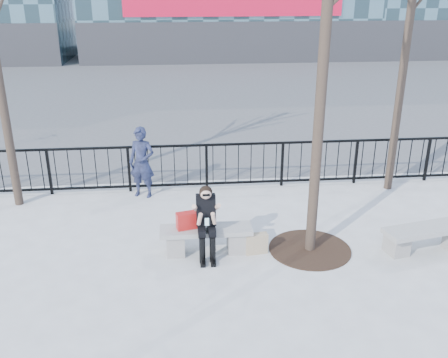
{
  "coord_description": "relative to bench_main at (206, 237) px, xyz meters",
  "views": [
    {
      "loc": [
        -0.44,
        -7.96,
        4.6
      ],
      "look_at": [
        0.4,
        0.8,
        1.1
      ],
      "focal_mm": 40.0,
      "sensor_mm": 36.0,
      "label": 1
    }
  ],
  "objects": [
    {
      "name": "ground",
      "position": [
        0.0,
        0.0,
        -0.3
      ],
      "size": [
        120.0,
        120.0,
        0.0
      ],
      "primitive_type": "plane",
      "color": "#A2A19C",
      "rests_on": "ground"
    },
    {
      "name": "handbag",
      "position": [
        -0.34,
        0.02,
        0.34
      ],
      "size": [
        0.4,
        0.26,
        0.3
      ],
      "primitive_type": "cube",
      "rotation": [
        0.0,
        0.0,
        0.25
      ],
      "color": "#B41816",
      "rests_on": "bench_main"
    },
    {
      "name": "railing",
      "position": [
        0.0,
        3.0,
        0.25
      ],
      "size": [
        14.0,
        0.06,
        1.1
      ],
      "color": "black",
      "rests_on": "ground"
    },
    {
      "name": "bench_main",
      "position": [
        0.0,
        0.0,
        0.0
      ],
      "size": [
        1.65,
        0.46,
        0.49
      ],
      "color": "slate",
      "rests_on": "ground"
    },
    {
      "name": "street_surface",
      "position": [
        0.0,
        15.0,
        -0.3
      ],
      "size": [
        60.0,
        23.0,
        0.01
      ],
      "primitive_type": "cube",
      "color": "#474747",
      "rests_on": "ground"
    },
    {
      "name": "seated_woman",
      "position": [
        0.0,
        -0.16,
        0.37
      ],
      "size": [
        0.5,
        0.64,
        1.34
      ],
      "color": "black",
      "rests_on": "ground"
    },
    {
      "name": "tree_grate",
      "position": [
        1.9,
        -0.1,
        -0.29
      ],
      "size": [
        1.5,
        1.5,
        0.02
      ],
      "primitive_type": "cylinder",
      "color": "black",
      "rests_on": "ground"
    },
    {
      "name": "shopping_bag",
      "position": [
        0.9,
        -0.12,
        -0.11
      ],
      "size": [
        0.42,
        0.2,
        0.38
      ],
      "primitive_type": "cube",
      "rotation": [
        0.0,
        0.0,
        0.14
      ],
      "color": "tan",
      "rests_on": "ground"
    },
    {
      "name": "standing_man",
      "position": [
        -1.27,
        2.7,
        0.51
      ],
      "size": [
        0.69,
        0.56,
        1.62
      ],
      "primitive_type": "imported",
      "rotation": [
        0.0,
        0.0,
        -0.32
      ],
      "color": "black",
      "rests_on": "ground"
    },
    {
      "name": "bench_second",
      "position": [
        3.99,
        -0.37,
        0.01
      ],
      "size": [
        1.71,
        0.48,
        0.51
      ],
      "rotation": [
        0.0,
        0.0,
        0.21
      ],
      "color": "slate",
      "rests_on": "ground"
    }
  ]
}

